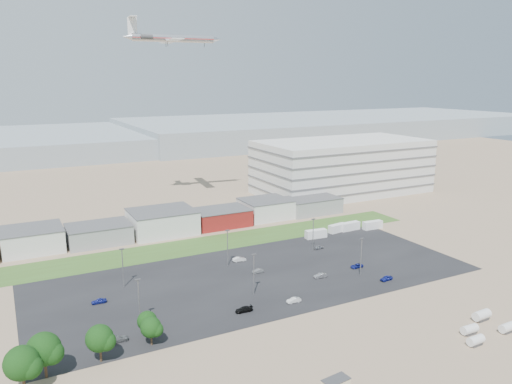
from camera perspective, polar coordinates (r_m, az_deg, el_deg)
ground at (r=121.02m, az=2.42°, el=-13.22°), size 700.00×700.00×0.00m
parking_lot at (r=139.23m, az=0.09°, el=-9.61°), size 120.00×50.00×0.01m
grass_strip at (r=164.76m, az=-6.65°, el=-6.10°), size 160.00×16.00×0.02m
hills_backdrop at (r=422.77m, az=-14.40°, el=5.74°), size 700.00×200.00×9.00m
building_row at (r=176.33m, az=-14.08°, el=-3.78°), size 170.00×20.00×8.00m
parking_garage at (r=241.50m, az=9.81°, el=2.89°), size 80.00×40.00×25.00m
storage_tank_nw at (r=118.86m, az=23.22°, el=-14.22°), size 3.76×1.93×2.23m
storage_tank_ne at (r=126.01m, az=24.39°, el=-12.68°), size 4.33×2.31×2.55m
storage_tank_sw at (r=114.94m, az=23.81°, el=-15.23°), size 3.74×1.96×2.21m
storage_tank_se at (r=122.98m, az=26.79°, el=-13.64°), size 3.81×2.02×2.25m
box_trailer_a at (r=172.27m, az=6.86°, el=-4.77°), size 7.74×3.05×2.83m
box_trailer_b at (r=180.00m, az=9.32°, el=-4.09°), size 7.68×3.42×2.78m
box_trailer_c at (r=182.74m, az=10.68°, el=-3.87°), size 7.81×2.80×2.88m
box_trailer_d at (r=186.11m, az=13.17°, el=-3.69°), size 7.67×2.75×2.83m
tree_far_left at (r=99.07m, az=-25.18°, el=-17.61°), size 6.46×6.46×9.69m
tree_left at (r=101.63m, az=-23.07°, el=-16.54°), size 6.58×6.58×9.88m
tree_mid at (r=103.50m, az=-17.43°, el=-15.95°), size 5.67×5.67×8.51m
tree_right at (r=106.94m, az=-11.92°, el=-15.12°), size 4.61×4.61×6.91m
tree_near at (r=109.89m, az=-12.33°, el=-14.41°), size 4.44×4.44×6.66m
lightpole_front_l at (r=114.97m, az=-13.22°, el=-12.11°), size 1.24×0.52×10.56m
lightpole_front_m at (r=126.39m, az=-0.25°, el=-9.39°), size 1.25×0.52×10.66m
lightpole_front_r at (r=140.96m, az=11.91°, el=-7.28°), size 1.26×0.53×10.74m
lightpole_back_l at (r=135.11m, az=-14.97°, el=-8.39°), size 1.24×0.52×10.51m
lightpole_back_m at (r=145.05m, az=-3.27°, el=-6.41°), size 1.28×0.53×10.86m
lightpole_back_r at (r=158.24m, az=6.54°, el=-4.89°), size 1.24×0.52×10.52m
airliner at (r=212.79m, az=-9.42°, el=16.96°), size 43.22×31.95×11.91m
parked_car_0 at (r=147.96m, az=11.44°, el=-8.28°), size 3.99×2.00×1.08m
parked_car_1 at (r=139.15m, az=7.37°, el=-9.47°), size 3.83×1.70×1.22m
parked_car_2 at (r=140.80m, az=14.67°, el=-9.51°), size 3.87×1.80×1.28m
parked_car_3 at (r=119.38m, az=-1.39°, el=-13.26°), size 4.27×1.90×1.22m
parked_car_5 at (r=129.19m, az=-17.52°, el=-11.79°), size 3.62×1.56×1.21m
parked_car_7 at (r=141.39m, az=0.22°, el=-9.02°), size 3.35×1.24×1.09m
parked_car_8 at (r=161.62m, az=7.19°, el=-6.29°), size 3.38×1.58×1.12m
parked_car_10 at (r=111.09m, az=-15.55°, el=-15.84°), size 4.60×2.13×1.30m
parked_car_11 at (r=149.95m, az=-1.92°, el=-7.68°), size 4.09×1.70×1.31m
parked_car_13 at (r=124.22m, az=4.33°, el=-12.23°), size 3.66×1.40×1.19m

